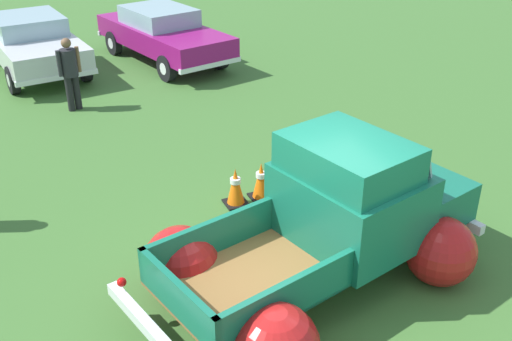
# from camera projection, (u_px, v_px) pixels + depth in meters

# --- Properties ---
(ground_plane) EXTENTS (80.00, 80.00, 0.00)m
(ground_plane) POSITION_uv_depth(u_px,v_px,m) (309.00, 286.00, 7.73)
(ground_plane) COLOR #3D6B2D
(vintage_pickup_truck) EXTENTS (4.95, 3.61, 1.96)m
(vintage_pickup_truck) POSITION_uv_depth(u_px,v_px,m) (334.00, 227.00, 7.59)
(vintage_pickup_truck) COLOR black
(vintage_pickup_truck) RESTS_ON ground
(show_car_0) EXTENTS (2.51, 4.58, 1.43)m
(show_car_0) POSITION_uv_depth(u_px,v_px,m) (32.00, 42.00, 15.23)
(show_car_0) COLOR black
(show_car_0) RESTS_ON ground
(show_car_1) EXTENTS (2.86, 4.88, 1.43)m
(show_car_1) POSITION_uv_depth(u_px,v_px,m) (163.00, 33.00, 16.03)
(show_car_1) COLOR black
(show_car_1) RESTS_ON ground
(spectator_0) EXTENTS (0.53, 0.44, 1.60)m
(spectator_0) POSITION_uv_depth(u_px,v_px,m) (70.00, 70.00, 12.78)
(spectator_0) COLOR black
(spectator_0) RESTS_ON ground
(lane_cone_0) EXTENTS (0.36, 0.36, 0.63)m
(lane_cone_0) POSITION_uv_depth(u_px,v_px,m) (261.00, 181.00, 9.61)
(lane_cone_0) COLOR black
(lane_cone_0) RESTS_ON ground
(lane_cone_1) EXTENTS (0.36, 0.36, 0.63)m
(lane_cone_1) POSITION_uv_depth(u_px,v_px,m) (236.00, 187.00, 9.44)
(lane_cone_1) COLOR black
(lane_cone_1) RESTS_ON ground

